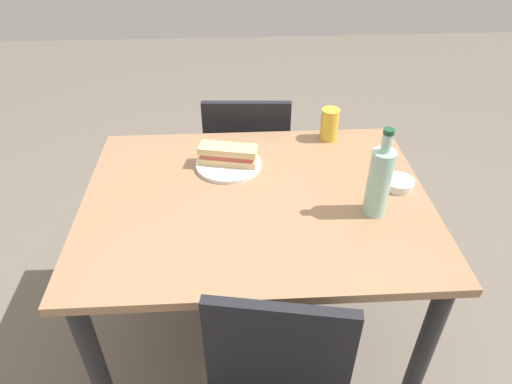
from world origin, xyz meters
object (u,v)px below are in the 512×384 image
at_px(dining_table, 256,223).
at_px(plate_near, 229,164).
at_px(baguette_sandwich_near, 228,155).
at_px(chair_far, 248,162).
at_px(knife_near, 229,153).
at_px(beer_glass, 329,124).
at_px(olive_bowl, 398,183).
at_px(water_bottle, 379,181).

relative_size(dining_table, plate_near, 4.81).
bearing_deg(baguette_sandwich_near, chair_far, 79.07).
bearing_deg(knife_near, beer_glass, 16.64).
xyz_separation_m(knife_near, beer_glass, (0.40, 0.12, 0.05)).
distance_m(dining_table, plate_near, 0.25).
bearing_deg(beer_glass, plate_near, -156.25).
bearing_deg(baguette_sandwich_near, plate_near, 0.00).
distance_m(dining_table, baguette_sandwich_near, 0.27).
xyz_separation_m(plate_near, beer_glass, (0.40, 0.18, 0.06)).
bearing_deg(olive_bowl, plate_near, 164.28).
bearing_deg(dining_table, olive_bowl, 3.40).
height_order(baguette_sandwich_near, olive_bowl, baguette_sandwich_near).
bearing_deg(water_bottle, baguette_sandwich_near, 147.63).
distance_m(knife_near, olive_bowl, 0.62).
height_order(dining_table, beer_glass, beer_glass).
height_order(chair_far, olive_bowl, chair_far).
xyz_separation_m(dining_table, chair_far, (-0.01, 0.64, -0.16)).
bearing_deg(baguette_sandwich_near, knife_near, 89.08).
relative_size(baguette_sandwich_near, knife_near, 1.28).
distance_m(plate_near, baguette_sandwich_near, 0.04).
height_order(baguette_sandwich_near, water_bottle, water_bottle).
distance_m(plate_near, beer_glass, 0.44).
distance_m(dining_table, knife_near, 0.30).
relative_size(water_bottle, beer_glass, 2.34).
relative_size(chair_far, baguette_sandwich_near, 3.92).
height_order(knife_near, beer_glass, beer_glass).
distance_m(dining_table, olive_bowl, 0.51).
bearing_deg(water_bottle, dining_table, 165.00).
distance_m(beer_glass, olive_bowl, 0.39).
distance_m(baguette_sandwich_near, knife_near, 0.06).
bearing_deg(dining_table, plate_near, 115.02).
bearing_deg(baguette_sandwich_near, olive_bowl, -15.72).
bearing_deg(olive_bowl, knife_near, 159.19).
distance_m(plate_near, olive_bowl, 0.61).
bearing_deg(dining_table, beer_glass, 49.89).
relative_size(dining_table, chair_far, 1.34).
height_order(chair_far, knife_near, chair_far).
distance_m(chair_far, baguette_sandwich_near, 0.56).
height_order(dining_table, water_bottle, water_bottle).
bearing_deg(chair_far, plate_near, -100.93).
distance_m(plate_near, knife_near, 0.06).
xyz_separation_m(baguette_sandwich_near, olive_bowl, (0.58, -0.16, -0.03)).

